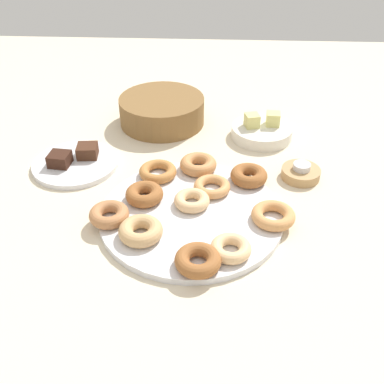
{
  "coord_description": "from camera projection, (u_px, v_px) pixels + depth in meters",
  "views": [
    {
      "loc": [
        0.04,
        -0.76,
        0.63
      ],
      "look_at": [
        0.0,
        0.03,
        0.04
      ],
      "focal_mm": 42.42,
      "sensor_mm": 36.0,
      "label": 1
    }
  ],
  "objects": [
    {
      "name": "tealight",
      "position": [
        302.0,
        167.0,
        1.09
      ],
      "size": [
        0.04,
        0.04,
        0.01
      ],
      "primitive_type": "cylinder",
      "color": "silver",
      "rests_on": "candle_holder"
    },
    {
      "name": "brownie_far",
      "position": [
        87.0,
        151.0,
        1.15
      ],
      "size": [
        0.05,
        0.05,
        0.03
      ],
      "primitive_type": "cube",
      "rotation": [
        0.0,
        0.0,
        0.09
      ],
      "color": "#472819",
      "rests_on": "cake_plate"
    },
    {
      "name": "cake_plate",
      "position": [
        76.0,
        164.0,
        1.14
      ],
      "size": [
        0.21,
        0.21,
        0.01
      ],
      "primitive_type": "cylinder",
      "color": "silver",
      "rests_on": "ground_plane"
    },
    {
      "name": "donut_1",
      "position": [
        109.0,
        215.0,
        0.94
      ],
      "size": [
        0.09,
        0.09,
        0.03
      ],
      "primitive_type": "torus",
      "rotation": [
        0.0,
        0.0,
        0.06
      ],
      "color": "#B27547",
      "rests_on": "donut_plate"
    },
    {
      "name": "donut_5",
      "position": [
        192.0,
        200.0,
        0.99
      ],
      "size": [
        0.1,
        0.1,
        0.02
      ],
      "primitive_type": "torus",
      "rotation": [
        0.0,
        0.0,
        0.38
      ],
      "color": "#EABC84",
      "rests_on": "donut_plate"
    },
    {
      "name": "brownie_near",
      "position": [
        60.0,
        159.0,
        1.12
      ],
      "size": [
        0.05,
        0.05,
        0.03
      ],
      "primitive_type": "cube",
      "rotation": [
        0.0,
        0.0,
        -0.1
      ],
      "color": "#381E14",
      "rests_on": "cake_plate"
    },
    {
      "name": "donut_9",
      "position": [
        198.0,
        164.0,
        1.1
      ],
      "size": [
        0.12,
        0.12,
        0.03
      ],
      "primitive_type": "torus",
      "rotation": [
        0.0,
        0.0,
        2.11
      ],
      "color": "#C6844C",
      "rests_on": "donut_plate"
    },
    {
      "name": "donut_4",
      "position": [
        231.0,
        248.0,
        0.86
      ],
      "size": [
        0.09,
        0.09,
        0.02
      ],
      "primitive_type": "torus",
      "rotation": [
        0.0,
        0.0,
        3.27
      ],
      "color": "#EABC84",
      "rests_on": "donut_plate"
    },
    {
      "name": "donut_3",
      "position": [
        249.0,
        176.0,
        1.06
      ],
      "size": [
        0.1,
        0.1,
        0.03
      ],
      "primitive_type": "torus",
      "rotation": [
        0.0,
        0.0,
        2.94
      ],
      "color": "#995B2D",
      "rests_on": "donut_plate"
    },
    {
      "name": "melon_chunk_right",
      "position": [
        273.0,
        119.0,
        1.24
      ],
      "size": [
        0.04,
        0.04,
        0.04
      ],
      "primitive_type": "cube",
      "rotation": [
        0.0,
        0.0,
        -0.05
      ],
      "color": "#DBD67A",
      "rests_on": "fruit_bowl"
    },
    {
      "name": "donut_8",
      "position": [
        198.0,
        260.0,
        0.84
      ],
      "size": [
        0.09,
        0.09,
        0.03
      ],
      "primitive_type": "torus",
      "rotation": [
        0.0,
        0.0,
        6.24
      ],
      "color": "#995B2D",
      "rests_on": "donut_plate"
    },
    {
      "name": "donut_6",
      "position": [
        144.0,
        194.0,
        1.0
      ],
      "size": [
        0.1,
        0.1,
        0.03
      ],
      "primitive_type": "torus",
      "rotation": [
        0.0,
        0.0,
        3.31
      ],
      "color": "#995B2D",
      "rests_on": "donut_plate"
    },
    {
      "name": "donut_7",
      "position": [
        141.0,
        231.0,
        0.9
      ],
      "size": [
        0.12,
        0.12,
        0.03
      ],
      "primitive_type": "torus",
      "rotation": [
        0.0,
        0.0,
        2.65
      ],
      "color": "tan",
      "rests_on": "donut_plate"
    },
    {
      "name": "candle_holder",
      "position": [
        301.0,
        173.0,
        1.1
      ],
      "size": [
        0.09,
        0.09,
        0.02
      ],
      "primitive_type": "cylinder",
      "color": "tan",
      "rests_on": "ground_plane"
    },
    {
      "name": "donut_plate",
      "position": [
        191.0,
        214.0,
        0.98
      ],
      "size": [
        0.4,
        0.4,
        0.01
      ],
      "primitive_type": "cylinder",
      "color": "silver",
      "rests_on": "ground_plane"
    },
    {
      "name": "ground_plane",
      "position": [
        191.0,
        217.0,
        0.98
      ],
      "size": [
        2.4,
        2.4,
        0.0
      ],
      "primitive_type": "plane",
      "color": "beige"
    },
    {
      "name": "donut_0",
      "position": [
        273.0,
        215.0,
        0.94
      ],
      "size": [
        0.13,
        0.13,
        0.02
      ],
      "primitive_type": "torus",
      "rotation": [
        0.0,
        0.0,
        2.3
      ],
      "color": "tan",
      "rests_on": "donut_plate"
    },
    {
      "name": "fruit_bowl",
      "position": [
        262.0,
        132.0,
        1.25
      ],
      "size": [
        0.17,
        0.17,
        0.03
      ],
      "primitive_type": "cylinder",
      "color": "silver",
      "rests_on": "ground_plane"
    },
    {
      "name": "donut_2",
      "position": [
        212.0,
        187.0,
        1.03
      ],
      "size": [
        0.1,
        0.1,
        0.02
      ],
      "primitive_type": "torus",
      "rotation": [
        0.0,
        0.0,
        6.07
      ],
      "color": "tan",
      "rests_on": "donut_plate"
    },
    {
      "name": "melon_chunk_left",
      "position": [
        252.0,
        121.0,
        1.24
      ],
      "size": [
        0.04,
        0.04,
        0.04
      ],
      "primitive_type": "cube",
      "rotation": [
        0.0,
        0.0,
        0.26
      ],
      "color": "#DBD67A",
      "rests_on": "fruit_bowl"
    },
    {
      "name": "donut_10",
      "position": [
        158.0,
        172.0,
        1.08
      ],
      "size": [
        0.12,
        0.12,
        0.02
      ],
      "primitive_type": "torus",
      "rotation": [
        0.0,
        0.0,
        1.17
      ],
      "color": "#BC7A3D",
      "rests_on": "donut_plate"
    },
    {
      "name": "basket",
      "position": [
        162.0,
        111.0,
        1.31
      ],
      "size": [
        0.31,
        0.31,
        0.08
      ],
      "primitive_type": "cylinder",
      "rotation": [
        0.0,
        0.0,
        5.97
      ],
      "color": "brown",
      "rests_on": "ground_plane"
    }
  ]
}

